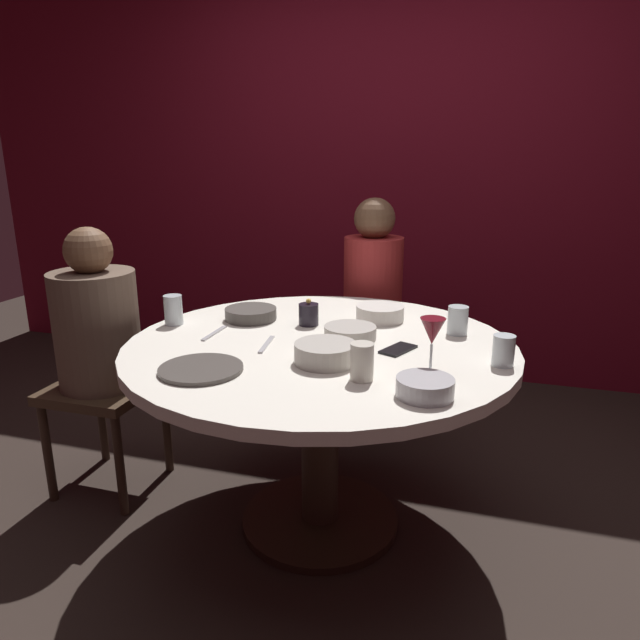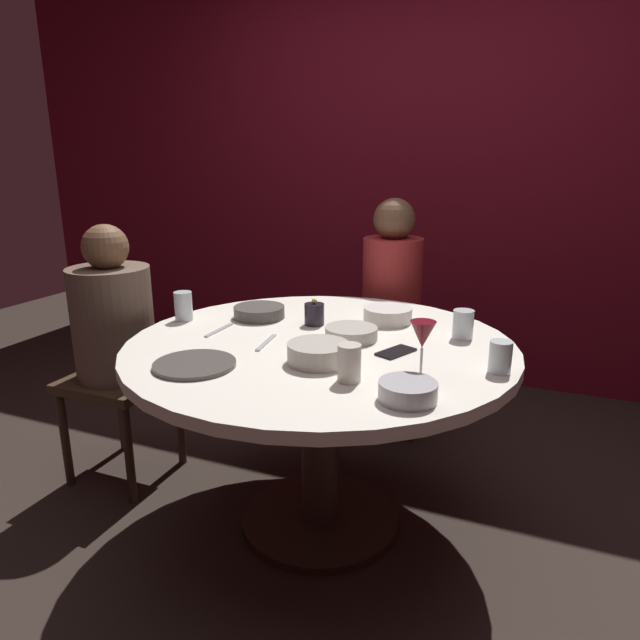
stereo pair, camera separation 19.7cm
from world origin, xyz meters
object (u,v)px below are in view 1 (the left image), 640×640
bowl_serving_large (425,387)px  bowl_rice_portion (251,314)px  seated_diner_left (98,332)px  cell_phone (398,349)px  cup_by_left_diner (173,310)px  bowl_small_white (325,353)px  dinner_plate (201,369)px  wine_glass (432,334)px  candle_holder (309,314)px  cup_center_front (362,362)px  dining_table (320,380)px  bowl_sauce_side (350,332)px  seated_diner_back (373,288)px  bowl_salad_center (380,313)px  cup_near_candle (458,320)px  cup_by_right_diner (503,351)px

bowl_serving_large → bowl_rice_portion: (-0.76, 0.57, -0.00)m
seated_diner_left → bowl_serving_large: size_ratio=7.00×
cell_phone → cup_by_left_diner: bearing=-160.3°
seated_diner_left → bowl_small_white: bearing=-11.1°
dinner_plate → bowl_rice_portion: size_ratio=1.25×
wine_glass → bowl_serving_large: wine_glass is taller
candle_holder → cup_center_front: bearing=-57.1°
seated_diner_left → cup_by_left_diner: size_ratio=9.64×
dining_table → bowl_sauce_side: (0.09, 0.07, 0.17)m
dining_table → bowl_serving_large: size_ratio=8.63×
seated_diner_back → bowl_rice_portion: bearing=-24.7°
wine_glass → bowl_salad_center: (-0.25, 0.54, -0.10)m
cup_near_candle → seated_diner_back: bearing=122.6°
seated_diner_back → dinner_plate: seated_diner_back is taller
bowl_serving_large → bowl_salad_center: (-0.26, 0.71, 0.00)m
seated_diner_left → bowl_salad_center: seated_diner_left is taller
candle_holder → cell_phone: 0.43m
bowl_salad_center → dining_table: bearing=-114.4°
bowl_serving_large → dining_table: bearing=137.5°
bowl_small_white → cup_by_left_diner: size_ratio=1.71×
dinner_plate → bowl_small_white: size_ratio=1.30×
seated_diner_back → bowl_salad_center: bearing=13.9°
bowl_rice_portion → bowl_sauce_side: bearing=-16.0°
dinner_plate → cell_phone: 0.66m
seated_diner_back → wine_glass: seated_diner_back is taller
dinner_plate → cup_center_front: bearing=8.4°
bowl_small_white → cup_by_left_diner: cup_by_left_diner is taller
dinner_plate → bowl_small_white: bowl_small_white is taller
seated_diner_back → wine_glass: (0.41, -1.16, 0.14)m
cup_by_right_diner → cup_by_left_diner: bearing=174.7°
cell_phone → cup_near_candle: (0.18, 0.25, 0.05)m
cell_phone → bowl_small_white: bearing=-114.2°
dining_table → bowl_small_white: bowl_small_white is taller
bowl_small_white → cup_by_right_diner: bearing=13.8°
wine_glass → cup_center_front: 0.22m
dining_table → cup_center_front: bearing=-54.5°
bowl_serving_large → seated_diner_left: bearing=164.4°
cup_center_front → bowl_rice_portion: bearing=138.5°
cell_phone → cup_near_candle: 0.31m
bowl_rice_portion → cup_center_front: bearing=-41.5°
dining_table → cup_by_left_diner: bearing=175.5°
bowl_sauce_side → cup_near_candle: size_ratio=1.79×
dining_table → bowl_serving_large: bowl_serving_large is taller
dining_table → cell_phone: bearing=-3.0°
seated_diner_left → bowl_salad_center: (1.09, 0.34, 0.08)m
dining_table → bowl_small_white: bearing=-68.9°
bowl_rice_portion → cup_near_candle: bearing=2.7°
cup_center_front → bowl_serving_large: bearing=-19.7°
cup_by_right_diner → seated_diner_back: bearing=121.2°
bowl_sauce_side → cup_center_front: 0.40m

